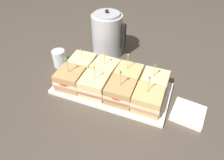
{
  "coord_description": "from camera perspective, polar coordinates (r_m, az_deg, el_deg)",
  "views": [
    {
      "loc": [
        0.26,
        -0.65,
        0.66
      ],
      "look_at": [
        0.0,
        0.0,
        0.06
      ],
      "focal_mm": 32.0,
      "sensor_mm": 36.0,
      "label": 1
    }
  ],
  "objects": [
    {
      "name": "ground_plane",
      "position": [
        0.97,
        -0.0,
        -2.83
      ],
      "size": [
        6.0,
        6.0,
        0.0
      ],
      "primitive_type": "plane",
      "color": "#4C4238"
    },
    {
      "name": "serving_platter",
      "position": [
        0.96,
        -0.0,
        -2.44
      ],
      "size": [
        0.54,
        0.27,
        0.02
      ],
      "color": "white",
      "rests_on": "ground_plane"
    },
    {
      "name": "sandwich_front_far_left",
      "position": [
        0.95,
        -11.83,
        0.27
      ],
      "size": [
        0.13,
        0.13,
        0.16
      ],
      "color": "tan",
      "rests_on": "serving_platter"
    },
    {
      "name": "sandwich_front_center_left",
      "position": [
        0.9,
        -5.05,
        -1.54
      ],
      "size": [
        0.13,
        0.13,
        0.16
      ],
      "color": "beige",
      "rests_on": "serving_platter"
    },
    {
      "name": "sandwich_front_center_right",
      "position": [
        0.87,
        2.4,
        -3.52
      ],
      "size": [
        0.12,
        0.12,
        0.16
      ],
      "color": "tan",
      "rests_on": "serving_platter"
    },
    {
      "name": "sandwich_front_far_right",
      "position": [
        0.85,
        10.17,
        -5.63
      ],
      "size": [
        0.12,
        0.12,
        0.16
      ],
      "color": "tan",
      "rests_on": "serving_platter"
    },
    {
      "name": "sandwich_back_far_left",
      "position": [
        1.03,
        -8.34,
        4.41
      ],
      "size": [
        0.13,
        0.13,
        0.15
      ],
      "color": "beige",
      "rests_on": "serving_platter"
    },
    {
      "name": "sandwich_back_center_left",
      "position": [
        0.99,
        -1.91,
        2.9
      ],
      "size": [
        0.13,
        0.13,
        0.15
      ],
      "color": "beige",
      "rests_on": "serving_platter"
    },
    {
      "name": "sandwich_back_center_right",
      "position": [
        0.95,
        4.74,
        1.16
      ],
      "size": [
        0.12,
        0.13,
        0.16
      ],
      "color": "tan",
      "rests_on": "serving_platter"
    },
    {
      "name": "sandwich_back_far_right",
      "position": [
        0.94,
        12.05,
        -0.59
      ],
      "size": [
        0.12,
        0.12,
        0.15
      ],
      "color": "beige",
      "rests_on": "serving_platter"
    },
    {
      "name": "kettle_steel",
      "position": [
        1.17,
        -1.33,
        12.85
      ],
      "size": [
        0.2,
        0.17,
        0.27
      ],
      "color": "#B7BABF",
      "rests_on": "ground_plane"
    },
    {
      "name": "drinking_glass",
      "position": [
        1.13,
        -14.81,
        6.0
      ],
      "size": [
        0.07,
        0.07,
        0.09
      ],
      "color": "silver",
      "rests_on": "ground_plane"
    },
    {
      "name": "napkin_stack",
      "position": [
        0.91,
        20.91,
        -8.89
      ],
      "size": [
        0.14,
        0.14,
        0.02
      ],
      "color": "white",
      "rests_on": "ground_plane"
    }
  ]
}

